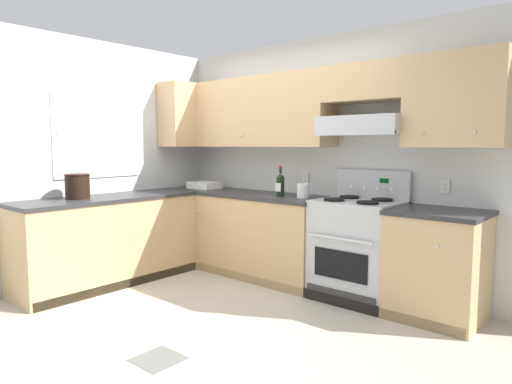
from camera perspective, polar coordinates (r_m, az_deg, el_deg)
The scene contains 11 objects.
ground_plane at distance 4.18m, azimuth -8.48°, elevation -14.35°, with size 7.04×7.04×0.00m, color #B2AA99.
floor_accent_tile at distance 3.36m, azimuth -12.05°, elevation -19.60°, with size 0.30×0.30×0.01m, color slate.
wall_back at distance 4.82m, azimuth 8.47°, elevation 6.27°, with size 4.68×0.57×2.55m.
wall_left at distance 5.36m, azimuth -17.97°, elevation 4.55°, with size 0.47×4.00×2.55m.
counter_back_run at distance 4.88m, azimuth 3.23°, elevation -5.84°, with size 3.60×0.65×0.91m.
counter_left_run at distance 5.04m, azimuth -17.87°, elevation -5.73°, with size 0.63×1.91×0.91m.
stove at distance 4.41m, azimuth 12.43°, elevation -6.88°, with size 0.76×0.62×1.20m.
wine_bottle at distance 4.75m, azimuth 3.05°, elevation 0.97°, with size 0.08×0.08×0.31m.
bowl at distance 5.64m, azimuth -6.43°, elevation 0.72°, with size 0.37×0.27×0.08m.
bucket at distance 4.85m, azimuth -21.29°, elevation 0.72°, with size 0.25×0.25×0.25m.
paper_towel_roll at distance 4.64m, azimuth 5.88°, elevation 0.15°, with size 0.12×0.12×0.14m.
Camera 1 is at (3.00, -2.53, 1.45)m, focal length 32.21 mm.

